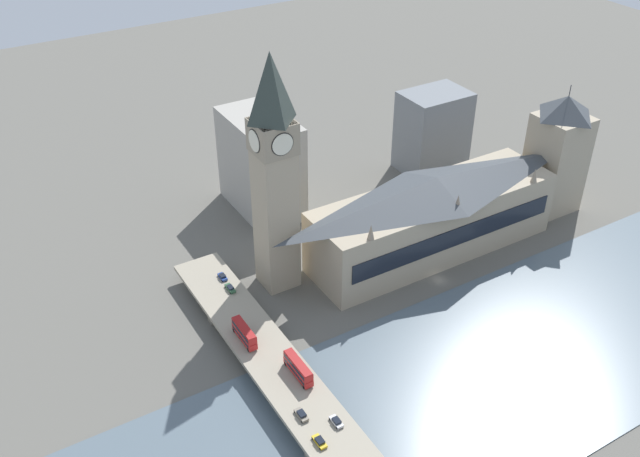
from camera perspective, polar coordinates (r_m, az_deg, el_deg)
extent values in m
plane|color=#605E56|center=(233.08, 9.46, -4.09)|extent=(600.00, 600.00, 0.00)
cube|color=slate|center=(212.28, 16.23, -9.57)|extent=(67.06, 360.00, 0.30)
cube|color=tan|center=(240.19, 8.95, 0.50)|extent=(23.99, 86.31, 22.43)
cube|color=black|center=(232.11, 10.83, -0.68)|extent=(0.40, 79.41, 6.73)
pyramid|color=#3D4247|center=(232.85, 9.26, 3.42)|extent=(23.51, 84.59, 5.93)
cone|color=gray|center=(246.98, 16.79, 4.09)|extent=(2.20, 2.20, 5.00)
cone|color=gray|center=(226.10, 10.98, 2.10)|extent=(2.20, 2.20, 5.00)
cone|color=gray|center=(208.32, 4.10, -0.28)|extent=(2.20, 2.20, 5.00)
cube|color=tan|center=(213.69, -3.58, 1.74)|extent=(10.80, 10.80, 56.43)
cube|color=gray|center=(202.36, -3.81, 7.37)|extent=(11.45, 11.45, 9.72)
cylinder|color=black|center=(197.92, -3.05, 6.77)|extent=(0.50, 6.93, 6.93)
cylinder|color=silver|center=(197.83, -3.03, 6.75)|extent=(0.62, 6.42, 6.42)
cylinder|color=black|center=(206.86, -4.53, 7.95)|extent=(0.50, 6.93, 6.93)
cylinder|color=silver|center=(206.95, -4.54, 7.96)|extent=(0.62, 6.42, 6.42)
cylinder|color=black|center=(204.67, -2.41, 7.73)|extent=(6.93, 0.50, 6.93)
cylinder|color=silver|center=(204.72, -2.38, 7.74)|extent=(6.42, 0.62, 6.42)
cylinder|color=black|center=(200.18, -5.23, 7.00)|extent=(6.93, 0.50, 6.93)
cylinder|color=silver|center=(200.14, -5.26, 6.99)|extent=(6.42, 0.62, 6.42)
pyramid|color=#2D3833|center=(196.28, -3.97, 11.26)|extent=(11.01, 11.01, 19.96)
cube|color=tan|center=(271.83, 18.30, 5.01)|extent=(16.74, 16.74, 36.57)
pyramid|color=#3D4247|center=(262.63, 19.15, 9.23)|extent=(16.74, 16.74, 7.53)
cylinder|color=#333338|center=(260.49, 19.38, 10.38)|extent=(0.30, 0.30, 4.00)
cube|color=gray|center=(179.65, 0.80, -16.88)|extent=(3.00, 12.61, 4.38)
cube|color=gray|center=(216.60, -7.32, -6.51)|extent=(3.00, 12.61, 4.38)
cube|color=gray|center=(177.50, 0.81, -16.30)|extent=(166.11, 14.84, 1.20)
cube|color=red|center=(200.13, -6.05, -8.57)|extent=(11.12, 2.53, 1.96)
cube|color=black|center=(199.87, -6.05, -8.49)|extent=(10.01, 2.59, 0.86)
cube|color=red|center=(198.71, -6.08, -8.11)|extent=(10.90, 2.53, 2.30)
cube|color=black|center=(198.63, -6.09, -8.09)|extent=(10.01, 2.59, 1.10)
cube|color=maroon|center=(197.90, -6.10, -7.85)|extent=(10.79, 2.40, 0.16)
cylinder|color=black|center=(204.24, -6.31, -7.88)|extent=(1.14, 0.28, 1.14)
cylinder|color=black|center=(203.59, -6.90, -8.09)|extent=(1.14, 0.28, 1.14)
cylinder|color=black|center=(197.98, -5.15, -9.41)|extent=(1.14, 0.28, 1.14)
cylinder|color=black|center=(197.30, -5.76, -9.64)|extent=(1.14, 0.28, 1.14)
cube|color=red|center=(189.48, -1.75, -11.35)|extent=(11.71, 2.51, 1.91)
cube|color=black|center=(189.21, -1.75, -11.26)|extent=(10.54, 2.57, 0.84)
cube|color=red|center=(188.02, -1.76, -10.90)|extent=(11.48, 2.51, 2.24)
cube|color=black|center=(187.94, -1.76, -10.87)|extent=(10.54, 2.57, 1.08)
cube|color=maroon|center=(187.18, -1.76, -10.64)|extent=(11.36, 2.39, 0.16)
cylinder|color=black|center=(193.62, -2.19, -10.50)|extent=(1.04, 0.28, 1.04)
cylinder|color=black|center=(192.86, -2.79, -10.74)|extent=(1.04, 0.28, 1.04)
cylinder|color=black|center=(187.46, -0.67, -12.32)|extent=(1.04, 0.28, 1.04)
cylinder|color=black|center=(186.68, -1.30, -12.58)|extent=(1.04, 0.28, 1.04)
cube|color=silver|center=(178.97, 1.31, -15.19)|extent=(4.21, 1.79, 0.60)
cube|color=black|center=(178.47, 1.34, -15.10)|extent=(2.19, 1.61, 0.54)
cylinder|color=black|center=(180.30, 1.26, -14.81)|extent=(0.71, 0.22, 0.71)
cylinder|color=black|center=(179.73, 0.81, -15.01)|extent=(0.71, 0.22, 0.71)
cylinder|color=black|center=(178.52, 1.83, -15.47)|extent=(0.71, 0.22, 0.71)
cylinder|color=black|center=(177.94, 1.37, -15.67)|extent=(0.71, 0.22, 0.71)
cube|color=#2D5638|center=(218.36, -7.20, -4.77)|extent=(4.72, 1.71, 0.68)
cube|color=black|center=(217.91, -7.19, -4.68)|extent=(2.46, 1.54, 0.47)
cylinder|color=black|center=(220.14, -7.22, -4.50)|extent=(0.64, 0.22, 0.64)
cylinder|color=black|center=(219.70, -7.58, -4.62)|extent=(0.64, 0.22, 0.64)
cylinder|color=black|center=(217.35, -6.79, -5.03)|extent=(0.64, 0.22, 0.64)
cylinder|color=black|center=(216.90, -7.16, -5.16)|extent=(0.64, 0.22, 0.64)
cube|color=slate|center=(180.38, -1.50, -14.69)|extent=(4.53, 1.83, 0.68)
cube|color=black|center=(179.82, -1.48, -14.58)|extent=(2.35, 1.65, 0.59)
cylinder|color=black|center=(181.91, -1.56, -14.27)|extent=(0.61, 0.22, 0.61)
cylinder|color=black|center=(181.38, -2.03, -14.47)|extent=(0.61, 0.22, 0.61)
cylinder|color=black|center=(179.77, -0.96, -15.02)|extent=(0.61, 0.22, 0.61)
cylinder|color=black|center=(179.24, -1.44, -15.22)|extent=(0.61, 0.22, 0.61)
cube|color=gold|center=(175.04, -0.04, -16.68)|extent=(4.44, 1.86, 0.56)
cube|color=black|center=(174.53, -0.02, -16.59)|extent=(2.31, 1.68, 0.58)
cylinder|color=black|center=(176.41, -0.10, -16.24)|extent=(0.70, 0.22, 0.70)
cylinder|color=black|center=(175.86, -0.59, -16.46)|extent=(0.70, 0.22, 0.70)
cylinder|color=black|center=(174.51, 0.51, -16.99)|extent=(0.70, 0.22, 0.70)
cylinder|color=black|center=(173.96, 0.02, -17.21)|extent=(0.70, 0.22, 0.70)
cube|color=navy|center=(223.26, -7.81, -3.86)|extent=(4.04, 1.73, 0.63)
cube|color=black|center=(222.82, -7.80, -3.75)|extent=(2.10, 1.56, 0.53)
cylinder|color=black|center=(224.79, -7.79, -3.63)|extent=(0.65, 0.22, 0.65)
cylinder|color=black|center=(224.34, -8.15, -3.75)|extent=(0.65, 0.22, 0.65)
cylinder|color=black|center=(222.46, -7.45, -4.05)|extent=(0.65, 0.22, 0.65)
cylinder|color=black|center=(222.01, -7.82, -4.18)|extent=(0.65, 0.22, 0.65)
cube|color=#A39E93|center=(258.86, -4.74, 5.18)|extent=(33.97, 19.55, 36.09)
cube|color=slate|center=(289.68, 8.99, 7.71)|extent=(18.61, 25.57, 32.47)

